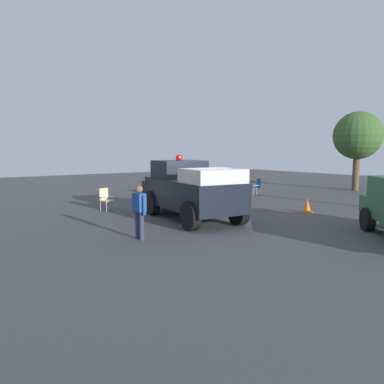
{
  "coord_description": "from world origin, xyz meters",
  "views": [
    {
      "loc": [
        10.97,
        -8.61,
        2.74
      ],
      "look_at": [
        -0.42,
        -0.3,
        1.11
      ],
      "focal_mm": 33.58,
      "sensor_mm": 36.0,
      "label": 1
    }
  ],
  "objects_px": {
    "classic_hot_rod": "(197,186)",
    "lawn_chair_spare": "(105,198)",
    "traffic_cone": "(307,206)",
    "lawn_chair_near_truck": "(222,183)",
    "lawn_chair_by_car": "(257,185)",
    "oak_tree_right": "(358,136)",
    "spectator_standing": "(139,209)",
    "spectator_seated": "(222,181)",
    "vintage_fire_truck": "(189,189)"
  },
  "relations": [
    {
      "from": "classic_hot_rod",
      "to": "spectator_standing",
      "type": "height_order",
      "value": "spectator_standing"
    },
    {
      "from": "classic_hot_rod",
      "to": "spectator_seated",
      "type": "distance_m",
      "value": 3.93
    },
    {
      "from": "lawn_chair_near_truck",
      "to": "oak_tree_right",
      "type": "relative_size",
      "value": 0.19
    },
    {
      "from": "lawn_chair_near_truck",
      "to": "lawn_chair_by_car",
      "type": "relative_size",
      "value": 1.0
    },
    {
      "from": "spectator_standing",
      "to": "traffic_cone",
      "type": "height_order",
      "value": "spectator_standing"
    },
    {
      "from": "vintage_fire_truck",
      "to": "spectator_seated",
      "type": "distance_m",
      "value": 9.83
    },
    {
      "from": "classic_hot_rod",
      "to": "lawn_chair_by_car",
      "type": "bearing_deg",
      "value": 79.9
    },
    {
      "from": "spectator_standing",
      "to": "oak_tree_right",
      "type": "distance_m",
      "value": 19.19
    },
    {
      "from": "vintage_fire_truck",
      "to": "lawn_chair_spare",
      "type": "xyz_separation_m",
      "value": [
        -3.96,
        -1.91,
        -0.61
      ]
    },
    {
      "from": "spectator_seated",
      "to": "traffic_cone",
      "type": "bearing_deg",
      "value": -15.04
    },
    {
      "from": "lawn_chair_spare",
      "to": "classic_hot_rod",
      "type": "bearing_deg",
      "value": 96.56
    },
    {
      "from": "traffic_cone",
      "to": "lawn_chair_by_car",
      "type": "bearing_deg",
      "value": 153.55
    },
    {
      "from": "lawn_chair_by_car",
      "to": "traffic_cone",
      "type": "distance_m",
      "value": 6.51
    },
    {
      "from": "lawn_chair_spare",
      "to": "traffic_cone",
      "type": "relative_size",
      "value": 1.61
    },
    {
      "from": "lawn_chair_spare",
      "to": "oak_tree_right",
      "type": "distance_m",
      "value": 17.76
    },
    {
      "from": "classic_hot_rod",
      "to": "spectator_seated",
      "type": "bearing_deg",
      "value": 118.69
    },
    {
      "from": "traffic_cone",
      "to": "spectator_standing",
      "type": "bearing_deg",
      "value": -90.42
    },
    {
      "from": "lawn_chair_by_car",
      "to": "traffic_cone",
      "type": "xyz_separation_m",
      "value": [
        5.82,
        -2.9,
        -0.28
      ]
    },
    {
      "from": "lawn_chair_by_car",
      "to": "spectator_standing",
      "type": "xyz_separation_m",
      "value": [
        5.76,
        -11.21,
        0.37
      ]
    },
    {
      "from": "lawn_chair_spare",
      "to": "spectator_seated",
      "type": "distance_m",
      "value": 9.61
    },
    {
      "from": "spectator_standing",
      "to": "oak_tree_right",
      "type": "height_order",
      "value": "oak_tree_right"
    },
    {
      "from": "spectator_seated",
      "to": "classic_hot_rod",
      "type": "bearing_deg",
      "value": -61.31
    },
    {
      "from": "lawn_chair_by_car",
      "to": "lawn_chair_spare",
      "type": "relative_size",
      "value": 1.0
    },
    {
      "from": "lawn_chair_near_truck",
      "to": "oak_tree_right",
      "type": "distance_m",
      "value": 9.84
    },
    {
      "from": "lawn_chair_spare",
      "to": "spectator_seated",
      "type": "height_order",
      "value": "spectator_seated"
    },
    {
      "from": "classic_hot_rod",
      "to": "lawn_chair_near_truck",
      "type": "distance_m",
      "value": 4.07
    },
    {
      "from": "lawn_chair_spare",
      "to": "traffic_cone",
      "type": "bearing_deg",
      "value": 49.94
    },
    {
      "from": "vintage_fire_truck",
      "to": "traffic_cone",
      "type": "height_order",
      "value": "vintage_fire_truck"
    },
    {
      "from": "traffic_cone",
      "to": "lawn_chair_near_truck",
      "type": "bearing_deg",
      "value": 164.31
    },
    {
      "from": "classic_hot_rod",
      "to": "lawn_chair_near_truck",
      "type": "height_order",
      "value": "classic_hot_rod"
    },
    {
      "from": "lawn_chair_by_car",
      "to": "lawn_chair_spare",
      "type": "xyz_separation_m",
      "value": [
        -0.06,
        -9.89,
        0.0
      ]
    },
    {
      "from": "vintage_fire_truck",
      "to": "lawn_chair_spare",
      "type": "distance_m",
      "value": 4.44
    },
    {
      "from": "lawn_chair_by_car",
      "to": "spectator_seated",
      "type": "relative_size",
      "value": 0.79
    },
    {
      "from": "lawn_chair_near_truck",
      "to": "spectator_seated",
      "type": "distance_m",
      "value": 0.17
    },
    {
      "from": "spectator_seated",
      "to": "spectator_standing",
      "type": "distance_m",
      "value": 13.49
    },
    {
      "from": "spectator_seated",
      "to": "lawn_chair_near_truck",
      "type": "bearing_deg",
      "value": 116.04
    },
    {
      "from": "lawn_chair_near_truck",
      "to": "vintage_fire_truck",
      "type": "bearing_deg",
      "value": -48.64
    },
    {
      "from": "lawn_chair_by_car",
      "to": "lawn_chair_spare",
      "type": "bearing_deg",
      "value": -90.34
    },
    {
      "from": "vintage_fire_truck",
      "to": "spectator_standing",
      "type": "height_order",
      "value": "vintage_fire_truck"
    },
    {
      "from": "lawn_chair_by_car",
      "to": "spectator_standing",
      "type": "bearing_deg",
      "value": -62.79
    },
    {
      "from": "lawn_chair_by_car",
      "to": "oak_tree_right",
      "type": "xyz_separation_m",
      "value": [
        2.2,
        7.44,
        3.14
      ]
    },
    {
      "from": "spectator_seated",
      "to": "lawn_chair_by_car",
      "type": "bearing_deg",
      "value": 13.57
    },
    {
      "from": "vintage_fire_truck",
      "to": "spectator_seated",
      "type": "xyz_separation_m",
      "value": [
        -6.51,
        7.34,
        -0.5
      ]
    },
    {
      "from": "spectator_standing",
      "to": "oak_tree_right",
      "type": "bearing_deg",
      "value": 100.82
    },
    {
      "from": "vintage_fire_truck",
      "to": "spectator_standing",
      "type": "distance_m",
      "value": 3.74
    },
    {
      "from": "traffic_cone",
      "to": "spectator_seated",
      "type": "bearing_deg",
      "value": 164.96
    },
    {
      "from": "vintage_fire_truck",
      "to": "classic_hot_rod",
      "type": "xyz_separation_m",
      "value": [
        -4.63,
        3.9,
        -0.45
      ]
    },
    {
      "from": "classic_hot_rod",
      "to": "lawn_chair_spare",
      "type": "relative_size",
      "value": 4.37
    },
    {
      "from": "spectator_standing",
      "to": "traffic_cone",
      "type": "xyz_separation_m",
      "value": [
        0.06,
        8.31,
        -0.66
      ]
    },
    {
      "from": "oak_tree_right",
      "to": "lawn_chair_near_truck",
      "type": "bearing_deg",
      "value": -121.46
    }
  ]
}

